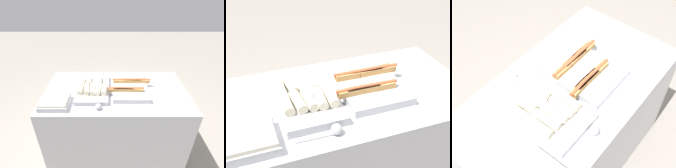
# 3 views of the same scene
# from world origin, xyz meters

# --- Properties ---
(ground_plane) EXTENTS (12.00, 12.00, 0.00)m
(ground_plane) POSITION_xyz_m (0.00, 0.00, 0.00)
(ground_plane) COLOR gray
(counter) EXTENTS (1.52, 0.84, 0.94)m
(counter) POSITION_xyz_m (0.00, 0.00, 0.47)
(counter) COLOR #B7BABF
(counter) RESTS_ON ground_plane
(tray_hotdogs) EXTENTS (0.46, 0.49, 0.10)m
(tray_hotdogs) POSITION_xyz_m (0.15, 0.00, 0.98)
(tray_hotdogs) COLOR #B7BABF
(tray_hotdogs) RESTS_ON counter
(tray_wraps) EXTENTS (0.33, 0.56, 0.10)m
(tray_wraps) POSITION_xyz_m (-0.24, -0.01, 0.99)
(tray_wraps) COLOR #B7BABF
(tray_wraps) RESTS_ON counter
(tray_side_front) EXTENTS (0.27, 0.25, 0.07)m
(tray_side_front) POSITION_xyz_m (-0.58, -0.25, 0.98)
(tray_side_front) COLOR #B7BABF
(tray_side_front) RESTS_ON counter
(serving_spoon_near) EXTENTS (0.24, 0.06, 0.06)m
(serving_spoon_near) POSITION_xyz_m (-0.18, -0.32, 0.97)
(serving_spoon_near) COLOR #B2B5BA
(serving_spoon_near) RESTS_ON counter
(serving_spoon_far) EXTENTS (0.23, 0.06, 0.06)m
(serving_spoon_far) POSITION_xyz_m (-0.18, 0.32, 0.97)
(serving_spoon_far) COLOR #B2B5BA
(serving_spoon_far) RESTS_ON counter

